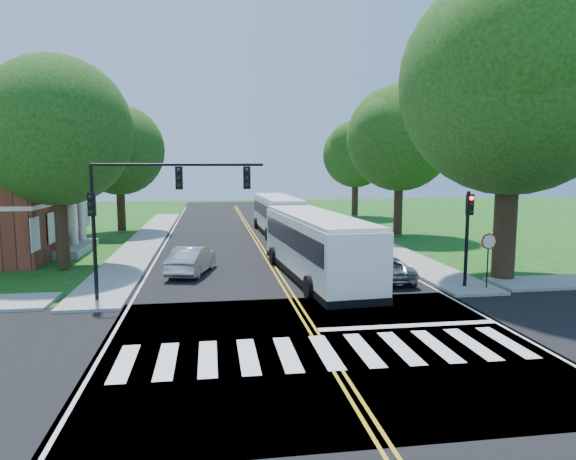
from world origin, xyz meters
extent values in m
plane|color=#184511|center=(0.00, 0.00, 0.00)|extent=(140.00, 140.00, 0.00)
cube|color=black|center=(0.00, 18.00, 0.01)|extent=(14.00, 96.00, 0.01)
cube|color=black|center=(0.00, 0.00, 0.01)|extent=(60.00, 12.00, 0.01)
cube|color=gold|center=(0.00, 22.00, 0.01)|extent=(0.36, 70.00, 0.01)
cube|color=silver|center=(-6.80, 22.00, 0.01)|extent=(0.12, 70.00, 0.01)
cube|color=silver|center=(6.80, 22.00, 0.01)|extent=(0.12, 70.00, 0.01)
cube|color=silver|center=(0.00, -0.50, 0.02)|extent=(12.60, 3.00, 0.01)
cube|color=silver|center=(3.50, 1.60, 0.02)|extent=(6.60, 0.40, 0.01)
cube|color=gray|center=(-8.30, 25.00, 0.07)|extent=(2.60, 40.00, 0.15)
cube|color=gray|center=(8.30, 25.00, 0.07)|extent=(2.60, 40.00, 0.15)
cylinder|color=#2E2212|center=(11.00, 8.00, 3.15)|extent=(1.10, 1.10, 6.00)
sphere|color=#3B691F|center=(11.00, 8.00, 9.66)|extent=(10.80, 10.80, 10.80)
cylinder|color=#2E2212|center=(-11.50, 14.00, 2.55)|extent=(0.70, 0.70, 4.80)
sphere|color=#3B691F|center=(-11.50, 14.00, 7.55)|extent=(8.00, 8.00, 8.00)
cylinder|color=#2E2212|center=(-11.00, 30.00, 2.35)|extent=(0.70, 0.70, 4.40)
sphere|color=#3B691F|center=(-11.00, 30.00, 7.02)|extent=(7.60, 7.60, 7.60)
cylinder|color=#2E2212|center=(11.50, 24.00, 2.65)|extent=(0.70, 0.70, 5.00)
sphere|color=#3B691F|center=(11.50, 24.00, 7.88)|extent=(8.40, 8.40, 8.40)
cylinder|color=#2E2212|center=(12.50, 40.00, 2.35)|extent=(0.70, 0.70, 4.40)
sphere|color=#3B691F|center=(12.50, 40.00, 6.89)|extent=(7.20, 7.20, 7.20)
cube|color=silver|center=(-12.40, 20.00, 4.40)|extent=(1.40, 6.00, 0.45)
cube|color=gray|center=(-12.40, 20.00, 0.25)|extent=(1.80, 6.00, 0.50)
cylinder|color=silver|center=(-12.40, 17.80, 2.10)|extent=(0.50, 0.50, 4.20)
cylinder|color=silver|center=(-12.40, 20.00, 2.10)|extent=(0.50, 0.50, 4.20)
cylinder|color=silver|center=(-12.40, 22.20, 2.10)|extent=(0.50, 0.50, 4.20)
cylinder|color=black|center=(-8.20, 6.50, 2.45)|extent=(0.16, 0.16, 4.60)
cube|color=black|center=(-8.20, 6.35, 4.15)|extent=(0.30, 0.22, 0.95)
sphere|color=black|center=(-8.20, 6.21, 4.45)|extent=(0.18, 0.18, 0.18)
cylinder|color=black|center=(-4.70, 6.50, 5.75)|extent=(7.00, 0.12, 0.12)
cube|color=black|center=(-4.70, 6.35, 5.20)|extent=(0.30, 0.22, 0.95)
cube|color=black|center=(-1.90, 6.35, 5.20)|extent=(0.30, 0.22, 0.95)
cylinder|color=black|center=(8.20, 6.50, 2.35)|extent=(0.16, 0.16, 4.40)
cube|color=black|center=(8.20, 6.35, 3.95)|extent=(0.30, 0.22, 0.95)
sphere|color=#FF0A05|center=(8.20, 6.21, 4.25)|extent=(0.18, 0.18, 0.18)
cylinder|color=black|center=(9.00, 6.00, 1.25)|extent=(0.06, 0.06, 2.20)
cylinder|color=#A50A07|center=(9.00, 5.97, 2.30)|extent=(0.76, 0.04, 0.76)
cube|color=silver|center=(1.79, 9.72, 1.65)|extent=(3.63, 12.65, 2.91)
cube|color=black|center=(1.79, 9.72, 2.18)|extent=(3.63, 11.78, 1.00)
cube|color=black|center=(1.32, 15.99, 2.02)|extent=(2.59, 0.30, 1.69)
cube|color=orange|center=(1.32, 15.99, 2.97)|extent=(1.80, 0.24, 0.34)
cube|color=black|center=(1.79, 9.72, 0.36)|extent=(3.69, 12.75, 0.32)
cube|color=silver|center=(1.79, 9.72, 3.16)|extent=(3.55, 12.27, 0.23)
cylinder|color=black|center=(2.85, 13.93, 0.52)|extent=(0.41, 1.04, 1.02)
cylinder|color=black|center=(0.11, 13.73, 0.52)|extent=(0.41, 1.04, 1.02)
cylinder|color=black|center=(3.45, 6.02, 0.52)|extent=(0.41, 1.04, 1.02)
cylinder|color=black|center=(0.71, 5.82, 0.52)|extent=(0.41, 1.04, 1.02)
cube|color=silver|center=(2.08, 27.09, 1.58)|extent=(2.88, 12.01, 2.79)
cube|color=black|center=(2.08, 27.09, 2.09)|extent=(2.93, 11.18, 0.96)
cube|color=black|center=(1.93, 33.12, 1.94)|extent=(2.48, 0.16, 1.62)
cube|color=orange|center=(1.93, 33.12, 2.85)|extent=(1.72, 0.14, 0.32)
cube|color=black|center=(2.08, 27.09, 0.35)|extent=(2.93, 12.11, 0.30)
cube|color=silver|center=(2.08, 27.09, 3.03)|extent=(2.82, 11.65, 0.22)
cylinder|color=black|center=(3.30, 31.07, 0.50)|extent=(0.35, 0.98, 0.97)
cylinder|color=black|center=(0.67, 31.01, 0.50)|extent=(0.35, 0.98, 0.97)
cylinder|color=black|center=(3.49, 23.48, 0.50)|extent=(0.35, 0.98, 0.97)
cylinder|color=black|center=(0.86, 23.41, 0.50)|extent=(0.35, 0.98, 0.97)
imported|color=#BABCC2|center=(-4.47, 11.78, 0.75)|extent=(2.64, 4.72, 1.47)
imported|color=#A2A5A9|center=(5.12, 8.74, 0.62)|extent=(2.11, 4.41, 1.21)
imported|color=black|center=(5.08, 13.95, 0.67)|extent=(2.04, 4.62, 1.32)
camera|label=1|loc=(-3.43, -15.35, 5.71)|focal=32.00mm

